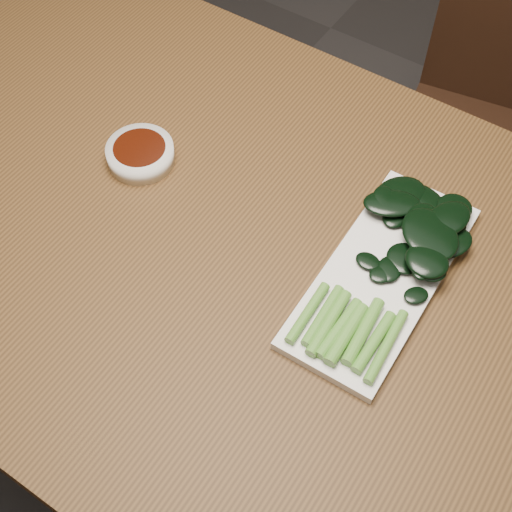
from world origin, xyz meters
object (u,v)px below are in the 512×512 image
object	(u,v)px
table	(239,271)
gai_lan	(406,249)
chair_far	(506,127)
serving_plate	(382,276)
sauce_bowl	(140,154)

from	to	relation	value
table	gai_lan	world-z (taller)	gai_lan
chair_far	serving_plate	size ratio (longest dim) A/B	2.69
table	sauce_bowl	world-z (taller)	sauce_bowl
table	chair_far	bearing A→B (deg)	75.34
table	chair_far	distance (m)	0.74
table	serving_plate	world-z (taller)	serving_plate
sauce_bowl	gai_lan	bearing A→B (deg)	7.66
chair_far	sauce_bowl	distance (m)	0.80
gai_lan	sauce_bowl	bearing A→B (deg)	-172.34
sauce_bowl	gai_lan	size ratio (longest dim) A/B	0.30
chair_far	gai_lan	distance (m)	0.66
sauce_bowl	gai_lan	xyz separation A→B (m)	(0.40, 0.05, 0.01)
sauce_bowl	serving_plate	size ratio (longest dim) A/B	0.30
chair_far	serving_plate	distance (m)	0.69
chair_far	gai_lan	bearing A→B (deg)	-98.07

